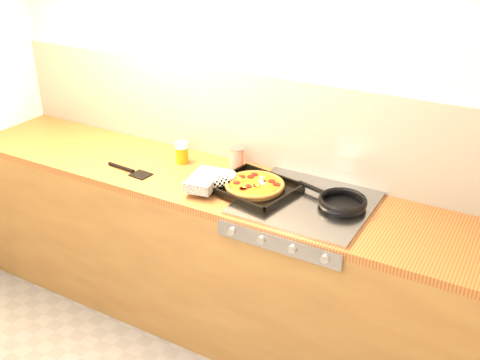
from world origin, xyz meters
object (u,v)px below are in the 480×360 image
Objects in this scene: juice_glass at (182,152)px; tomato_can at (236,158)px; frying_pan at (342,202)px; pizza_on_tray at (241,184)px.

tomato_can is at bearing 16.65° from juice_glass.
frying_pan is 0.67m from tomato_can.
frying_pan is (0.49, 0.08, -0.01)m from pizza_on_tray.
pizza_on_tray is at bearing -171.10° from frying_pan.
tomato_can is (-0.65, 0.15, 0.02)m from frying_pan.
juice_glass is at bearing 162.98° from pizza_on_tray.
tomato_can reaches higher than frying_pan.
tomato_can is 0.31m from juice_glass.
pizza_on_tray reaches higher than frying_pan.
tomato_can reaches higher than pizza_on_tray.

